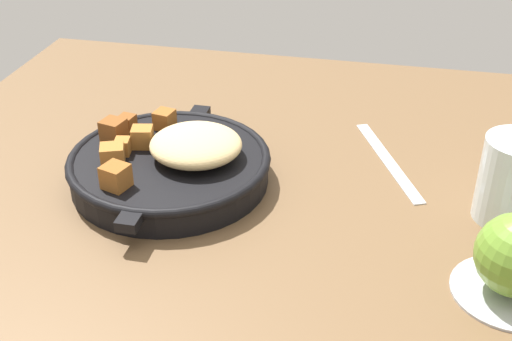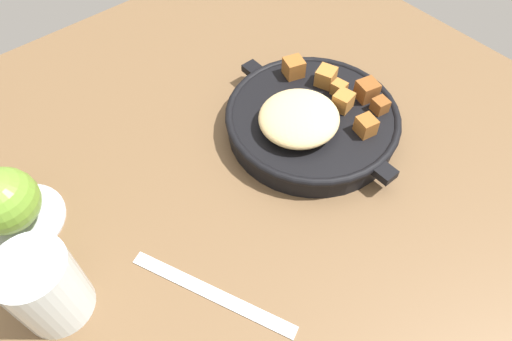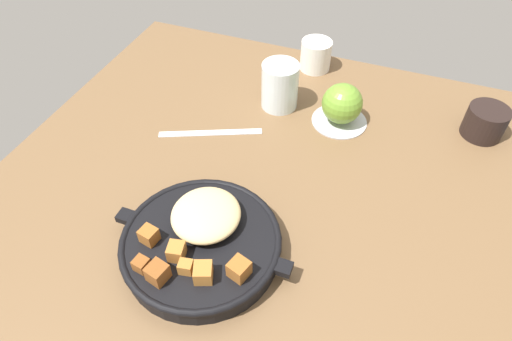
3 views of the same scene
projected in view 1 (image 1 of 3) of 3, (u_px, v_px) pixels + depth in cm
name	position (u px, v px, depth cm)	size (l,w,h in cm)	color
ground_plane	(271.00, 206.00, 82.77)	(93.39, 102.44, 2.40)	brown
cast_iron_skillet	(172.00, 163.00, 84.06)	(29.83, 25.48, 7.20)	black
saucer_plate	(509.00, 291.00, 67.14)	(11.63, 11.63, 0.60)	#B7BABF
butter_knife	(388.00, 160.00, 89.67)	(21.27, 1.60, 0.36)	silver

